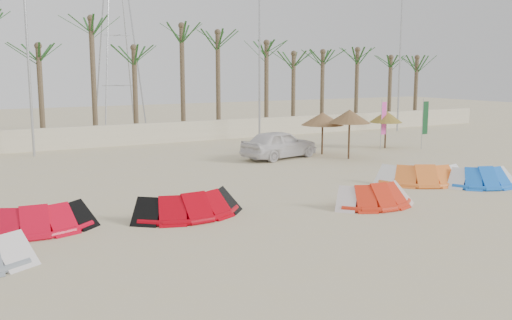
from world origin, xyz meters
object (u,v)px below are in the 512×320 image
parasol_right (386,117)px  car (279,144)px  parasol_mid (350,116)px  kite_red_right (370,194)px  kite_red_left (32,216)px  kite_blue (478,176)px  kite_red_mid (185,202)px  parasol_left (323,119)px  kite_orange (417,173)px

parasol_right → car: 7.63m
parasol_mid → kite_red_right: bearing=-124.0°
kite_red_left → parasol_mid: 17.70m
kite_red_right → car: 10.86m
kite_red_left → kite_blue: size_ratio=1.08×
kite_red_mid → parasol_mid: (11.90, 6.73, 1.82)m
kite_red_left → parasol_left: size_ratio=1.49×
kite_red_right → kite_orange: bearing=26.5°
kite_red_right → parasol_left: size_ratio=1.32×
parasol_right → kite_red_left: bearing=-158.2°
kite_red_left → kite_blue: bearing=-6.6°
parasol_mid → kite_red_left: bearing=-159.5°
parasol_left → kite_red_left: bearing=-153.3°
kite_orange → parasol_right: size_ratio=1.85×
kite_blue → parasol_mid: (-0.18, 8.11, 1.82)m
kite_red_right → kite_red_mid: bearing=163.2°
parasol_right → car: size_ratio=0.51×
kite_red_right → parasol_left: 12.02m
car → parasol_right: bearing=-100.8°
parasol_right → kite_red_right: bearing=-133.5°
car → kite_red_mid: bearing=121.7°
kite_orange → parasol_mid: bearing=76.8°
kite_blue → parasol_left: (-0.46, 10.11, 1.55)m
kite_red_right → car: (2.70, 10.52, 0.34)m
parasol_mid → car: 3.93m
kite_red_left → kite_red_right: size_ratio=1.13×
parasol_left → car: parasol_left is taller
parasol_mid → kite_blue: bearing=-88.7°
kite_red_mid → kite_red_right: (6.11, -1.84, -0.00)m
parasol_left → parasol_mid: (0.28, -2.00, 0.27)m
kite_red_left → parasol_left: 18.22m
kite_red_right → parasol_left: parasol_left is taller
kite_red_mid → car: size_ratio=0.84×
kite_red_mid → parasol_right: size_ratio=1.66×
kite_blue → parasol_left: parasol_left is taller
kite_red_left → parasol_right: size_ratio=1.57×
parasol_left → car: size_ratio=0.53×
kite_red_left → kite_blue: 16.78m
kite_red_mid → kite_red_left: bearing=173.0°
kite_red_left → car: car is taller
parasol_left → parasol_mid: size_ratio=0.91×
kite_red_left → parasol_right: bearing=21.8°
kite_red_right → car: size_ratio=0.70×
kite_orange → kite_red_left: bearing=178.9°
parasol_right → car: bearing=-178.0°
kite_red_right → kite_red_left: bearing=167.3°
kite_blue → parasol_left: bearing=92.6°
kite_red_left → kite_red_right: same height
kite_red_mid → car: car is taller
kite_orange → parasol_left: parasol_left is taller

